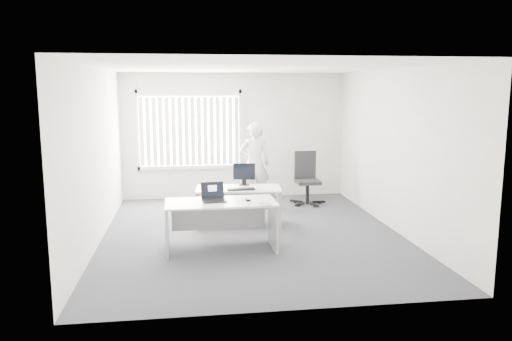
{
  "coord_description": "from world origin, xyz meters",
  "views": [
    {
      "loc": [
        -1.07,
        -8.16,
        2.47
      ],
      "look_at": [
        0.09,
        0.15,
        1.07
      ],
      "focal_mm": 35.0,
      "sensor_mm": 36.0,
      "label": 1
    }
  ],
  "objects": [
    {
      "name": "desk_near",
      "position": [
        -0.58,
        -0.76,
        0.55
      ],
      "size": [
        1.69,
        0.82,
        0.76
      ],
      "rotation": [
        0.0,
        0.0,
        0.02
      ],
      "color": "white",
      "rests_on": "ground"
    },
    {
      "name": "ceiling",
      "position": [
        0.0,
        0.0,
        2.8
      ],
      "size": [
        5.0,
        6.0,
        0.02
      ],
      "primitive_type": "cube",
      "color": "white",
      "rests_on": "wall_back"
    },
    {
      "name": "blinds",
      "position": [
        -1.0,
        2.9,
        1.52
      ],
      "size": [
        2.2,
        0.1,
        1.5
      ],
      "primitive_type": null,
      "color": "white",
      "rests_on": "wall_back"
    },
    {
      "name": "wall_left",
      "position": [
        -2.5,
        0.0,
        1.4
      ],
      "size": [
        0.02,
        6.0,
        2.8
      ],
      "primitive_type": "cube",
      "color": "white",
      "rests_on": "ground"
    },
    {
      "name": "person",
      "position": [
        0.32,
        2.04,
        0.89
      ],
      "size": [
        0.68,
        0.47,
        1.78
      ],
      "primitive_type": "imported",
      "rotation": [
        0.0,
        0.0,
        3.21
      ],
      "color": "silver",
      "rests_on": "ground"
    },
    {
      "name": "booklet",
      "position": [
        0.06,
        -1.06,
        0.77
      ],
      "size": [
        0.17,
        0.23,
        0.01
      ],
      "primitive_type": "cube",
      "rotation": [
        0.0,
        0.0,
        0.08
      ],
      "color": "silver",
      "rests_on": "desk_near"
    },
    {
      "name": "wall_front",
      "position": [
        0.0,
        -3.0,
        1.4
      ],
      "size": [
        5.0,
        0.02,
        2.8
      ],
      "primitive_type": "cube",
      "color": "white",
      "rests_on": "ground"
    },
    {
      "name": "desk_far",
      "position": [
        -0.17,
        0.6,
        0.5
      ],
      "size": [
        1.57,
        0.85,
        0.69
      ],
      "rotation": [
        0.0,
        0.0,
        -0.09
      ],
      "color": "white",
      "rests_on": "ground"
    },
    {
      "name": "office_chair",
      "position": [
        1.46,
        2.08,
        0.35
      ],
      "size": [
        0.66,
        0.66,
        1.13
      ],
      "rotation": [
        0.0,
        0.0,
        0.03
      ],
      "color": "black",
      "rests_on": "ground"
    },
    {
      "name": "wall_right",
      "position": [
        2.5,
        0.0,
        1.4
      ],
      "size": [
        0.02,
        6.0,
        2.8
      ],
      "primitive_type": "cube",
      "color": "white",
      "rests_on": "ground"
    },
    {
      "name": "wall_back",
      "position": [
        0.0,
        3.0,
        1.4
      ],
      "size": [
        5.0,
        0.02,
        2.8
      ],
      "primitive_type": "cube",
      "color": "white",
      "rests_on": "ground"
    },
    {
      "name": "laptop",
      "position": [
        -0.68,
        -0.75,
        0.9
      ],
      "size": [
        0.39,
        0.36,
        0.28
      ],
      "primitive_type": null,
      "rotation": [
        0.0,
        0.0,
        0.13
      ],
      "color": "black",
      "rests_on": "desk_near"
    },
    {
      "name": "monitor",
      "position": [
        -0.03,
        0.84,
        0.9
      ],
      "size": [
        0.43,
        0.21,
        0.41
      ],
      "primitive_type": null,
      "rotation": [
        0.0,
        0.0,
        -0.22
      ],
      "color": "black",
      "rests_on": "desk_far"
    },
    {
      "name": "paper_sheet",
      "position": [
        -0.2,
        -0.8,
        0.76
      ],
      "size": [
        0.32,
        0.27,
        0.0
      ],
      "primitive_type": "cube",
      "rotation": [
        0.0,
        0.0,
        0.35
      ],
      "color": "silver",
      "rests_on": "desk_near"
    },
    {
      "name": "window",
      "position": [
        -1.0,
        2.96,
        1.55
      ],
      "size": [
        2.32,
        0.06,
        1.76
      ],
      "primitive_type": "cube",
      "color": "silver",
      "rests_on": "wall_back"
    },
    {
      "name": "keyboard",
      "position": [
        -0.14,
        0.4,
        0.7
      ],
      "size": [
        0.49,
        0.18,
        0.02
      ],
      "primitive_type": "cube",
      "rotation": [
        0.0,
        0.0,
        0.04
      ],
      "color": "black",
      "rests_on": "desk_far"
    },
    {
      "name": "mouse",
      "position": [
        -0.17,
        -0.79,
        0.78
      ],
      "size": [
        0.07,
        0.11,
        0.04
      ],
      "primitive_type": null,
      "rotation": [
        0.0,
        0.0,
        0.1
      ],
      "color": "silver",
      "rests_on": "paper_sheet"
    },
    {
      "name": "ground",
      "position": [
        0.0,
        0.0,
        0.0
      ],
      "size": [
        6.0,
        6.0,
        0.0
      ],
      "primitive_type": "plane",
      "color": "#505057",
      "rests_on": "ground"
    }
  ]
}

